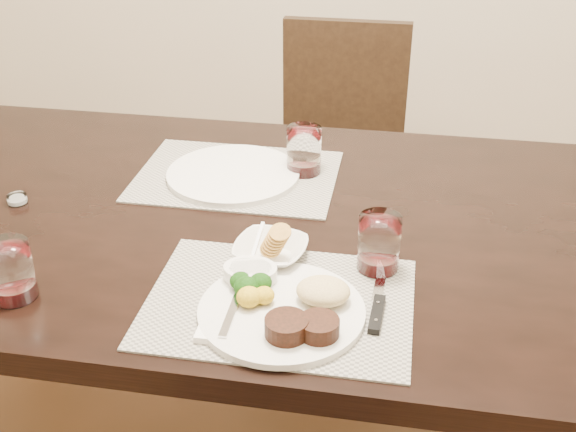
% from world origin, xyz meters
% --- Properties ---
extents(dining_table, '(2.00, 1.00, 0.75)m').
position_xyz_m(dining_table, '(0.00, 0.00, 0.67)').
color(dining_table, black).
rests_on(dining_table, ground).
extents(chair_far, '(0.42, 0.42, 0.90)m').
position_xyz_m(chair_far, '(0.00, 0.93, 0.50)').
color(chair_far, black).
rests_on(chair_far, ground).
extents(placemat_near, '(0.46, 0.34, 0.00)m').
position_xyz_m(placemat_near, '(0.02, -0.30, 0.75)').
color(placemat_near, gray).
rests_on(placemat_near, dining_table).
extents(placemat_far, '(0.46, 0.34, 0.00)m').
position_xyz_m(placemat_far, '(-0.16, 0.17, 0.75)').
color(placemat_far, gray).
rests_on(placemat_far, dining_table).
extents(dinner_plate, '(0.28, 0.28, 0.05)m').
position_xyz_m(dinner_plate, '(0.05, -0.34, 0.77)').
color(dinner_plate, silver).
rests_on(dinner_plate, placemat_near).
extents(napkin_fork, '(0.09, 0.17, 0.02)m').
position_xyz_m(napkin_fork, '(-0.05, -0.35, 0.76)').
color(napkin_fork, white).
rests_on(napkin_fork, placemat_near).
extents(steak_knife, '(0.02, 0.23, 0.01)m').
position_xyz_m(steak_knife, '(0.19, -0.28, 0.76)').
color(steak_knife, silver).
rests_on(steak_knife, placemat_near).
extents(cracker_bowl, '(0.15, 0.15, 0.06)m').
position_xyz_m(cracker_bowl, '(-0.02, -0.16, 0.77)').
color(cracker_bowl, silver).
rests_on(cracker_bowl, placemat_near).
extents(sauce_ramekin, '(0.10, 0.14, 0.08)m').
position_xyz_m(sauce_ramekin, '(-0.04, -0.26, 0.78)').
color(sauce_ramekin, silver).
rests_on(sauce_ramekin, placemat_near).
extents(wine_glass_near, '(0.08, 0.08, 0.11)m').
position_xyz_m(wine_glass_near, '(0.18, -0.16, 0.80)').
color(wine_glass_near, silver).
rests_on(wine_glass_near, placemat_near).
extents(far_plate, '(0.31, 0.31, 0.01)m').
position_xyz_m(far_plate, '(-0.17, 0.16, 0.76)').
color(far_plate, silver).
rests_on(far_plate, placemat_far).
extents(wine_glass_far, '(0.08, 0.08, 0.11)m').
position_xyz_m(wine_glass_far, '(-0.01, 0.21, 0.80)').
color(wine_glass_far, silver).
rests_on(wine_glass_far, placemat_far).
extents(wine_glass_side, '(0.08, 0.08, 0.11)m').
position_xyz_m(wine_glass_side, '(-0.44, -0.36, 0.80)').
color(wine_glass_side, silver).
rests_on(wine_glass_side, dining_table).
extents(salt_cellar, '(0.04, 0.04, 0.02)m').
position_xyz_m(salt_cellar, '(-0.60, -0.04, 0.76)').
color(salt_cellar, silver).
rests_on(salt_cellar, dining_table).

